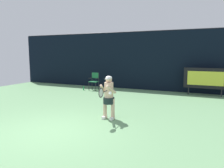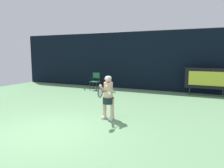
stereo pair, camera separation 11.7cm
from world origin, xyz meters
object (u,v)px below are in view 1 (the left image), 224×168
at_px(scoreboard, 205,78).
at_px(tennis_racket, 101,93).
at_px(tennis_player, 109,95).
at_px(umpire_chair, 94,80).
at_px(water_bottle, 84,88).

distance_m(scoreboard, tennis_racket, 7.24).
relative_size(tennis_player, tennis_racket, 2.50).
distance_m(umpire_chair, tennis_player, 6.17).
xyz_separation_m(scoreboard, water_bottle, (-6.92, -1.15, -0.82)).
relative_size(water_bottle, tennis_racket, 0.44).
height_order(tennis_player, tennis_racket, tennis_player).
bearing_deg(tennis_player, water_bottle, 129.43).
xyz_separation_m(scoreboard, umpire_chair, (-6.34, -0.81, -0.33)).
bearing_deg(tennis_player, umpire_chair, 123.27).
relative_size(scoreboard, tennis_player, 1.46).
bearing_deg(scoreboard, water_bottle, -170.60).
bearing_deg(tennis_racket, scoreboard, 57.70).
relative_size(water_bottle, tennis_player, 0.18).
relative_size(umpire_chair, tennis_racket, 1.79).
xyz_separation_m(water_bottle, tennis_player, (3.96, -4.82, 0.71)).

